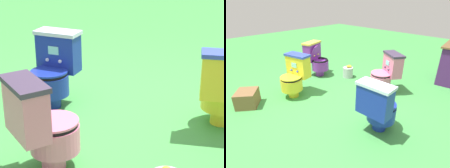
% 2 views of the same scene
% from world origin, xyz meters
% --- Properties ---
extents(ground, '(14.00, 14.00, 0.00)m').
position_xyz_m(ground, '(0.00, 0.00, 0.00)').
color(ground, '#429947').
extents(toilet_yellow, '(0.50, 0.57, 0.73)m').
position_xyz_m(toilet_yellow, '(-0.92, -0.10, 0.37)').
color(toilet_yellow, yellow).
rests_on(toilet_yellow, ground).
extents(toilet_blue, '(0.44, 0.51, 0.73)m').
position_xyz_m(toilet_blue, '(0.68, 0.10, 0.37)').
color(toilet_blue, '#192D9E').
rests_on(toilet_blue, ground).
extents(toilet_pink, '(0.61, 0.63, 0.73)m').
position_xyz_m(toilet_pink, '(0.12, 1.14, 0.37)').
color(toilet_pink, pink).
rests_on(toilet_pink, ground).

